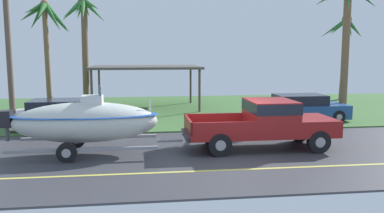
{
  "coord_description": "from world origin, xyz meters",
  "views": [
    {
      "loc": [
        -3.13,
        -13.01,
        3.51
      ],
      "look_at": [
        -1.27,
        1.32,
        1.52
      ],
      "focal_mm": 36.73,
      "sensor_mm": 36.0,
      "label": 1
    }
  ],
  "objects_px": {
    "pickup_truck_towing": "(269,121)",
    "palm_tree_far_left": "(84,23)",
    "parked_sedan_near": "(302,108)",
    "parked_sedan_far": "(64,115)",
    "utility_pole": "(8,38)",
    "palm_tree_near_left": "(347,17)",
    "boat_on_trailer": "(85,122)",
    "palm_tree_near_right": "(345,39)",
    "palm_tree_mid": "(46,23)",
    "carport_awning": "(146,68)"
  },
  "relations": [
    {
      "from": "palm_tree_near_right",
      "to": "palm_tree_mid",
      "type": "distance_m",
      "value": 20.46
    },
    {
      "from": "pickup_truck_towing",
      "to": "boat_on_trailer",
      "type": "distance_m",
      "value": 6.59
    },
    {
      "from": "palm_tree_mid",
      "to": "palm_tree_far_left",
      "type": "distance_m",
      "value": 2.67
    },
    {
      "from": "parked_sedan_far",
      "to": "boat_on_trailer",
      "type": "bearing_deg",
      "value": -71.18
    },
    {
      "from": "pickup_truck_towing",
      "to": "palm_tree_far_left",
      "type": "height_order",
      "value": "palm_tree_far_left"
    },
    {
      "from": "palm_tree_mid",
      "to": "utility_pole",
      "type": "distance_m",
      "value": 6.81
    },
    {
      "from": "utility_pole",
      "to": "pickup_truck_towing",
      "type": "bearing_deg",
      "value": -21.28
    },
    {
      "from": "parked_sedan_far",
      "to": "carport_awning",
      "type": "bearing_deg",
      "value": 58.99
    },
    {
      "from": "carport_awning",
      "to": "palm_tree_mid",
      "type": "distance_m",
      "value": 6.37
    },
    {
      "from": "parked_sedan_far",
      "to": "carport_awning",
      "type": "distance_m",
      "value": 7.65
    },
    {
      "from": "palm_tree_near_left",
      "to": "palm_tree_far_left",
      "type": "relative_size",
      "value": 1.01
    },
    {
      "from": "parked_sedan_near",
      "to": "parked_sedan_far",
      "type": "bearing_deg",
      "value": -176.5
    },
    {
      "from": "palm_tree_mid",
      "to": "utility_pole",
      "type": "bearing_deg",
      "value": -90.71
    },
    {
      "from": "parked_sedan_near",
      "to": "palm_tree_near_right",
      "type": "distance_m",
      "value": 11.18
    },
    {
      "from": "palm_tree_mid",
      "to": "utility_pole",
      "type": "xyz_separation_m",
      "value": [
        -0.08,
        -6.72,
        -1.14
      ]
    },
    {
      "from": "boat_on_trailer",
      "to": "parked_sedan_far",
      "type": "height_order",
      "value": "boat_on_trailer"
    },
    {
      "from": "pickup_truck_towing",
      "to": "parked_sedan_far",
      "type": "distance_m",
      "value": 9.38
    },
    {
      "from": "palm_tree_mid",
      "to": "palm_tree_far_left",
      "type": "bearing_deg",
      "value": 44.7
    },
    {
      "from": "parked_sedan_near",
      "to": "parked_sedan_far",
      "type": "relative_size",
      "value": 0.94
    },
    {
      "from": "carport_awning",
      "to": "palm_tree_near_left",
      "type": "xyz_separation_m",
      "value": [
        10.3,
        -5.18,
        2.79
      ]
    },
    {
      "from": "palm_tree_near_right",
      "to": "palm_tree_mid",
      "type": "height_order",
      "value": "palm_tree_mid"
    },
    {
      "from": "parked_sedan_near",
      "to": "carport_awning",
      "type": "xyz_separation_m",
      "value": [
        -7.9,
        5.64,
        1.88
      ]
    },
    {
      "from": "parked_sedan_near",
      "to": "carport_awning",
      "type": "height_order",
      "value": "carport_awning"
    },
    {
      "from": "boat_on_trailer",
      "to": "palm_tree_near_left",
      "type": "height_order",
      "value": "palm_tree_near_left"
    },
    {
      "from": "parked_sedan_far",
      "to": "palm_tree_near_left",
      "type": "relative_size",
      "value": 0.64
    },
    {
      "from": "carport_awning",
      "to": "palm_tree_near_left",
      "type": "distance_m",
      "value": 11.86
    },
    {
      "from": "parked_sedan_near",
      "to": "utility_pole",
      "type": "xyz_separation_m",
      "value": [
        -13.75,
        -1.37,
        3.44
      ]
    },
    {
      "from": "pickup_truck_towing",
      "to": "utility_pole",
      "type": "relative_size",
      "value": 0.71
    },
    {
      "from": "utility_pole",
      "to": "palm_tree_near_left",
      "type": "bearing_deg",
      "value": 6.45
    },
    {
      "from": "boat_on_trailer",
      "to": "utility_pole",
      "type": "relative_size",
      "value": 0.77
    },
    {
      "from": "boat_on_trailer",
      "to": "palm_tree_near_right",
      "type": "height_order",
      "value": "palm_tree_near_right"
    },
    {
      "from": "palm_tree_far_left",
      "to": "boat_on_trailer",
      "type": "bearing_deg",
      "value": -82.63
    },
    {
      "from": "pickup_truck_towing",
      "to": "parked_sedan_near",
      "type": "xyz_separation_m",
      "value": [
        3.56,
        5.34,
        -0.34
      ]
    },
    {
      "from": "parked_sedan_far",
      "to": "carport_awning",
      "type": "xyz_separation_m",
      "value": [
        3.82,
        6.36,
        1.88
      ]
    },
    {
      "from": "carport_awning",
      "to": "utility_pole",
      "type": "bearing_deg",
      "value": -129.84
    },
    {
      "from": "parked_sedan_near",
      "to": "carport_awning",
      "type": "bearing_deg",
      "value": 144.47
    },
    {
      "from": "palm_tree_near_left",
      "to": "palm_tree_mid",
      "type": "relative_size",
      "value": 1.1
    },
    {
      "from": "boat_on_trailer",
      "to": "palm_tree_near_left",
      "type": "distance_m",
      "value": 14.44
    },
    {
      "from": "parked_sedan_far",
      "to": "palm_tree_near_right",
      "type": "bearing_deg",
      "value": 25.9
    },
    {
      "from": "palm_tree_near_left",
      "to": "palm_tree_near_right",
      "type": "relative_size",
      "value": 1.16
    },
    {
      "from": "palm_tree_near_right",
      "to": "parked_sedan_near",
      "type": "bearing_deg",
      "value": -128.87
    },
    {
      "from": "boat_on_trailer",
      "to": "carport_awning",
      "type": "xyz_separation_m",
      "value": [
        2.24,
        10.98,
        1.41
      ]
    },
    {
      "from": "boat_on_trailer",
      "to": "palm_tree_near_left",
      "type": "relative_size",
      "value": 0.85
    },
    {
      "from": "boat_on_trailer",
      "to": "palm_tree_near_left",
      "type": "xyz_separation_m",
      "value": [
        12.55,
        5.8,
        4.2
      ]
    },
    {
      "from": "boat_on_trailer",
      "to": "palm_tree_far_left",
      "type": "relative_size",
      "value": 0.86
    },
    {
      "from": "palm_tree_near_left",
      "to": "palm_tree_near_right",
      "type": "bearing_deg",
      "value": 61.54
    },
    {
      "from": "boat_on_trailer",
      "to": "parked_sedan_near",
      "type": "xyz_separation_m",
      "value": [
        10.14,
        5.34,
        -0.47
      ]
    },
    {
      "from": "palm_tree_far_left",
      "to": "pickup_truck_towing",
      "type": "bearing_deg",
      "value": -56.83
    },
    {
      "from": "palm_tree_near_right",
      "to": "palm_tree_far_left",
      "type": "xyz_separation_m",
      "value": [
        -18.35,
        -0.95,
        0.91
      ]
    },
    {
      "from": "boat_on_trailer",
      "to": "palm_tree_far_left",
      "type": "xyz_separation_m",
      "value": [
        -1.63,
        12.56,
        4.28
      ]
    }
  ]
}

